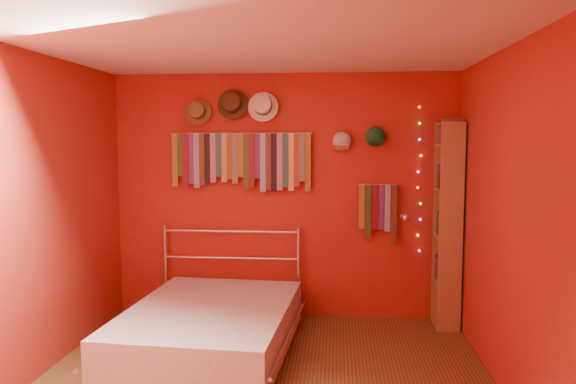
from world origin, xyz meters
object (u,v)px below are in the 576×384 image
(tie_rack, at_px, (242,158))
(bookshelf, at_px, (452,224))
(bed, at_px, (210,328))
(reading_lamp, at_px, (405,217))

(tie_rack, height_order, bookshelf, bookshelf)
(bed, bearing_deg, bookshelf, 25.44)
(tie_rack, xyz_separation_m, reading_lamp, (1.63, -0.19, -0.56))
(bookshelf, bearing_deg, tie_rack, 175.74)
(bookshelf, bearing_deg, bed, -158.41)
(reading_lamp, bearing_deg, tie_rack, 173.37)
(reading_lamp, height_order, bookshelf, bookshelf)
(reading_lamp, bearing_deg, bed, -154.36)
(tie_rack, bearing_deg, bookshelf, -4.26)
(reading_lamp, relative_size, bookshelf, 0.17)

